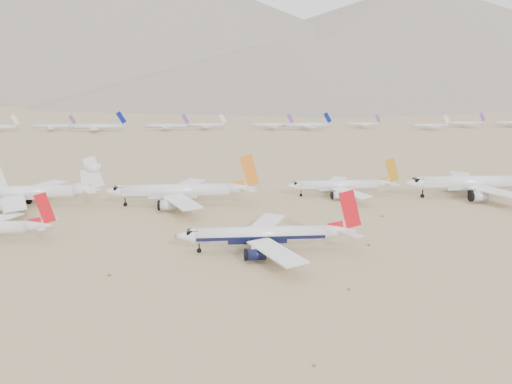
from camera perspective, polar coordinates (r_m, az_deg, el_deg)
The scene contains 10 objects.
ground at distance 138.11m, azimuth 3.22°, elevation -6.62°, with size 7000.00×7000.00×0.00m, color #8E7553.
main_airliner at distance 135.77m, azimuth 1.45°, elevation -4.89°, with size 47.60×46.49×16.80m.
row2_navy_widebody at distance 216.96m, azimuth 24.04°, elevation 0.97°, with size 57.17×55.91×20.34m.
row2_gold_tail at distance 203.12m, azimuth 9.86°, elevation 0.75°, with size 42.76×41.81×15.22m.
row2_orange_tail at distance 186.84m, azimuth -8.43°, elevation 0.10°, with size 53.47×52.31×19.07m.
row2_white_trijet at distance 201.49m, azimuth -24.57°, elevation 0.00°, with size 52.49×51.30×18.60m.
distant_storage_row at distance 472.92m, azimuth 3.08°, elevation 7.67°, with size 671.62×56.13×15.89m.
mountain_range at distance 1785.15m, azimuth -1.99°, elevation 17.33°, with size 7354.00×3024.00×470.00m.
foothills at distance 1344.70m, azimuth 19.67°, elevation 12.89°, with size 4637.50×1395.00×155.00m.
desert_scrub at distance 112.37m, azimuth -0.59°, elevation -11.10°, with size 247.37×121.67×0.63m.
Camera 1 is at (-18.47, -129.05, 45.61)m, focal length 35.00 mm.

